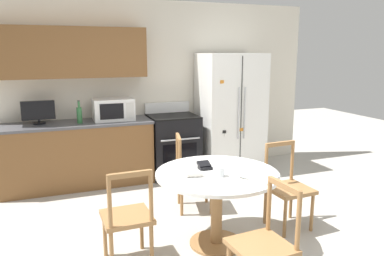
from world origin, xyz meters
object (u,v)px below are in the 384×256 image
Objects in this scene: dining_chair_right at (287,188)px; candle_glass at (220,172)px; oven_range at (173,145)px; microwave at (113,109)px; refrigerator at (230,113)px; dining_chair_left at (127,218)px; dining_chair_far at (192,174)px; dining_chair_near at (264,245)px; countertop_tv at (38,111)px; wallet at (204,166)px; counter_bottle at (79,115)px.

dining_chair_right is 0.98m from candle_glass.
oven_range is 1.95× the size of microwave.
dining_chair_left is (-2.06, -2.16, -0.48)m from refrigerator.
dining_chair_right is 9.73× the size of candle_glass.
dining_chair_left is at bearing -32.67° from dining_chair_far.
oven_range reaches higher than dining_chair_far.
candle_glass is (-0.29, -2.29, 0.31)m from oven_range.
dining_chair_right is 1.00× the size of dining_chair_left.
oven_range is 1.20× the size of dining_chair_near.
countertop_tv is 3.33× the size of wallet.
dining_chair_right is at bearing -46.49° from counter_bottle.
oven_range is 2.55× the size of countertop_tv.
oven_range is 3.48× the size of counter_bottle.
dining_chair_near is (-0.27, -3.03, -0.03)m from oven_range.
dining_chair_near is (0.87, -0.83, 0.00)m from dining_chair_left.
microwave reaches higher than dining_chair_near.
countertop_tv is 3.34m from dining_chair_right.
dining_chair_right is 1.11m from dining_chair_far.
counter_bottle is (0.51, -0.13, -0.05)m from countertop_tv.
dining_chair_near is (1.59, -3.13, -0.64)m from countertop_tv.
oven_range is 8.50× the size of wallet.
dining_chair_near is (1.07, -3.00, -0.58)m from counter_bottle.
dining_chair_left is 0.88m from wallet.
oven_range is 2.32m from candle_glass.
microwave is at bearing 176.99° from oven_range.
refrigerator is 2.03× the size of dining_chair_far.
oven_range is 2.17m from dining_chair_right.
dining_chair_right is at bearing 12.85° from candle_glass.
dining_chair_left and dining_chair_far have the same top height.
dining_chair_left is (-1.73, -0.12, 0.00)m from dining_chair_right.
countertop_tv is 0.47× the size of dining_chair_left.
counter_bottle is 2.44× the size of wallet.
microwave is at bearing 10.11° from counter_bottle.
refrigerator is 2.03× the size of dining_chair_right.
wallet is at bearing -99.35° from oven_range.
countertop_tv is 2.49m from dining_chair_left.
dining_chair_far is at bearing -47.58° from counter_bottle.
countertop_tv is at bearing 177.30° from microwave.
refrigerator is at bearing 45.10° from dining_chair_left.
dining_chair_left reaches higher than wallet.
dining_chair_right and dining_chair_left have the same top height.
counter_bottle is at bearing 179.98° from refrigerator.
dining_chair_far is (0.08, 1.74, 0.00)m from dining_chair_near.
refrigerator reaches higher than counter_bottle.
wallet is at bearing -75.64° from microwave.
counter_bottle is at bearing -169.89° from microwave.
countertop_tv is (-2.78, 0.13, 0.16)m from refrigerator.
dining_chair_near is 1.74m from dining_chair_far.
dining_chair_far is 0.82m from wallet.
candle_glass is 0.26m from wallet.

